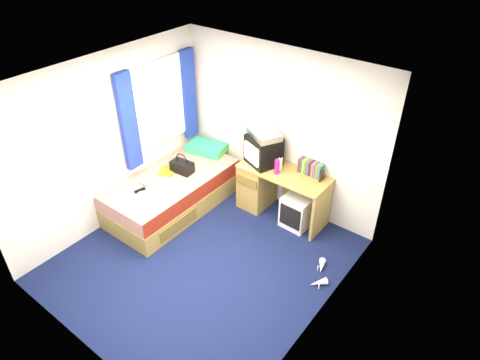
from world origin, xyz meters
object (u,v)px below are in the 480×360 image
Objects in this scene: bed at (173,192)px; magazine at (167,171)px; water_bottle at (145,182)px; remote_control at (140,190)px; crt_tv at (263,150)px; handbag at (182,166)px; towel at (166,193)px; colour_swatch_fan at (145,195)px; aerosol_can at (280,164)px; picture_frame at (322,176)px; pink_water_bottle at (277,167)px; desk at (268,185)px; pillow at (207,148)px; storage_cube at (297,211)px; vcr at (264,134)px; white_heels at (320,274)px.

magazine reaches higher than bed.
remote_control is at bearing -66.98° from water_bottle.
crt_tv reaches higher than handbag.
towel is 1.28× the size of colour_swatch_fan.
handbag is (0.03, 0.21, 0.36)m from bed.
aerosol_can is 1.93m from water_bottle.
magazine is 0.64m from colour_swatch_fan.
pink_water_bottle is at bearing -157.86° from picture_frame.
picture_frame is 0.66× the size of pink_water_bottle.
crt_tv is at bearing 28.85° from handbag.
desk is at bearing 152.51° from pink_water_bottle.
bed is at bearing -142.46° from desk.
crt_tv is at bearing -0.70° from pillow.
storage_cube is at bearing 24.86° from bed.
handbag is (-1.66, -0.57, 0.39)m from storage_cube.
bed is 5.81× the size of handbag.
storage_cube is 2.19× the size of colour_swatch_fan.
towel is at bearing -1.75° from water_bottle.
bed is 0.59m from remote_control.
vcr is 0.97m from picture_frame.
remote_control is (-1.21, -1.36, 0.14)m from desk.
pillow is 1.38m from remote_control.
aerosol_can reaches higher than bed.
vcr is (1.10, -0.01, 0.62)m from pillow.
desk is 0.60m from storage_cube.
magazine reaches higher than white_heels.
vcr reaches higher than water_bottle.
picture_frame is 0.50× the size of towel.
colour_swatch_fan is at bearing -165.43° from white_heels.
desk reaches higher than water_bottle.
aerosol_can is at bearing 20.41° from crt_tv.
pillow is 1.15m from crt_tv.
vcr is at bearing -0.47° from pillow.
bed is 4.28× the size of vcr.
bed is at bearing -150.74° from pink_water_bottle.
remote_control is (-0.13, 0.03, 0.00)m from colour_swatch_fan.
picture_frame reaches higher than magazine.
vcr is 0.48m from aerosol_can.
water_bottle is at bearing -113.76° from crt_tv.
desk is 2.40× the size of crt_tv.
crt_tv reaches higher than desk.
colour_swatch_fan is (-1.66, -1.32, 0.31)m from storage_cube.
aerosol_can is (1.39, -0.01, 0.24)m from pillow.
aerosol_can is at bearing 146.15° from white_heels.
vcr is at bearing 90.00° from crt_tv.
picture_frame reaches higher than storage_cube.
picture_frame is at bearing 3.01° from pillow.
picture_frame is (0.78, 0.12, 0.41)m from desk.
vcr is 0.49m from pink_water_bottle.
bed is 14.29× the size of picture_frame.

